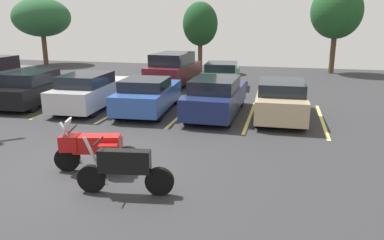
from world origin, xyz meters
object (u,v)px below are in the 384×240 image
object	(u,v)px
motorcycle_second	(124,168)
car_far_maroon	(173,69)
car_black	(35,88)
car_navy	(216,96)
car_blue	(148,95)
motorcycle_touring	(94,147)
car_far_green	(222,74)
car_tan	(281,99)
car_silver	(90,91)

from	to	relation	value
motorcycle_second	car_far_maroon	distance (m)	13.49
car_black	car_navy	bearing A→B (deg)	-0.85
car_blue	car_far_maroon	bearing A→B (deg)	96.80
motorcycle_touring	car_navy	world-z (taller)	car_navy
car_navy	car_far_maroon	bearing A→B (deg)	120.37
car_far_maroon	motorcycle_second	bearing A→B (deg)	-78.02
motorcycle_second	car_navy	xyz separation A→B (m)	(0.69, 7.24, 0.16)
motorcycle_touring	car_navy	bearing A→B (deg)	72.91
motorcycle_touring	car_far_maroon	size ratio (longest dim) A/B	0.46
motorcycle_second	car_blue	distance (m)	7.42
car_far_green	car_navy	bearing A→B (deg)	-82.68
car_blue	car_far_maroon	size ratio (longest dim) A/B	0.98
car_black	car_far_maroon	bearing A→B (deg)	51.32
car_tan	motorcycle_touring	bearing A→B (deg)	-124.61
car_navy	car_tan	world-z (taller)	car_navy
motorcycle_second	car_far_maroon	world-z (taller)	car_far_maroon
car_silver	car_tan	xyz separation A→B (m)	(7.83, 0.19, -0.01)
car_silver	car_far_green	xyz separation A→B (m)	(4.55, 6.40, -0.05)
car_navy	motorcycle_touring	bearing A→B (deg)	-107.09
car_blue	car_tan	bearing A→B (deg)	2.56
car_far_maroon	car_blue	bearing A→B (deg)	-83.20
car_navy	car_black	bearing A→B (deg)	179.15
motorcycle_second	car_tan	world-z (taller)	car_tan
car_silver	car_far_green	distance (m)	7.85
motorcycle_touring	car_silver	bearing A→B (deg)	119.18
motorcycle_touring	motorcycle_second	world-z (taller)	motorcycle_touring
motorcycle_touring	car_silver	distance (m)	7.06
motorcycle_second	car_tan	distance (m)	8.01
car_far_green	motorcycle_second	bearing A→B (deg)	-89.48
car_silver	car_far_maroon	bearing A→B (deg)	72.73
motorcycle_touring	car_tan	bearing A→B (deg)	55.39
car_blue	car_tan	size ratio (longest dim) A/B	1.03
car_navy	motorcycle_second	bearing A→B (deg)	-95.43
motorcycle_second	car_tan	xyz separation A→B (m)	(3.16, 7.36, 0.14)
car_blue	car_navy	bearing A→B (deg)	2.49
motorcycle_second	car_silver	distance (m)	8.56
car_silver	motorcycle_second	bearing A→B (deg)	-56.88
car_blue	car_silver	bearing A→B (deg)	179.07
motorcycle_second	car_black	distance (m)	10.49
car_silver	car_tan	distance (m)	7.84
car_blue	car_tan	distance (m)	5.24
car_tan	car_far_green	bearing A→B (deg)	117.86
car_tan	car_far_maroon	xyz separation A→B (m)	(-5.96, 5.84, 0.19)
car_blue	car_navy	world-z (taller)	car_navy
car_far_green	car_far_maroon	bearing A→B (deg)	-172.11
car_silver	car_blue	distance (m)	2.60
motorcycle_second	car_navy	world-z (taller)	car_navy
car_far_maroon	car_far_green	bearing A→B (deg)	7.89
car_blue	car_tan	world-z (taller)	car_tan
motorcycle_second	motorcycle_touring	bearing A→B (deg)	140.96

